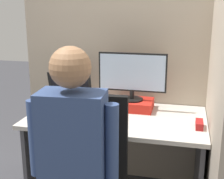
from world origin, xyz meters
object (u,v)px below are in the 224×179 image
object	(u,v)px
monitor	(132,75)
stapler	(199,124)
paper_box	(132,104)
carrot_toy	(95,124)
person	(69,155)
laptop	(68,100)

from	to	relation	value
monitor	stapler	size ratio (longest dim) A/B	4.29
paper_box	stapler	world-z (taller)	paper_box
paper_box	carrot_toy	distance (m)	0.48
monitor	carrot_toy	distance (m)	0.54
stapler	person	world-z (taller)	person
laptop	person	size ratio (longest dim) A/B	0.28
person	stapler	bearing A→B (deg)	46.14
paper_box	laptop	bearing A→B (deg)	-175.55
monitor	person	size ratio (longest dim) A/B	0.40
monitor	person	xyz separation A→B (m)	(-0.15, -0.98, -0.22)
paper_box	stapler	distance (m)	0.59
laptop	paper_box	bearing A→B (deg)	4.45
monitor	person	bearing A→B (deg)	-98.71
carrot_toy	person	xyz separation A→B (m)	(0.02, -0.53, 0.03)
person	laptop	bearing A→B (deg)	111.86
carrot_toy	stapler	bearing A→B (deg)	13.16
laptop	carrot_toy	size ratio (longest dim) A/B	2.95
monitor	laptop	bearing A→B (deg)	-175.24
monitor	laptop	world-z (taller)	monitor
monitor	stapler	bearing A→B (deg)	-29.65
stapler	carrot_toy	bearing A→B (deg)	-166.84
monitor	carrot_toy	world-z (taller)	monitor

